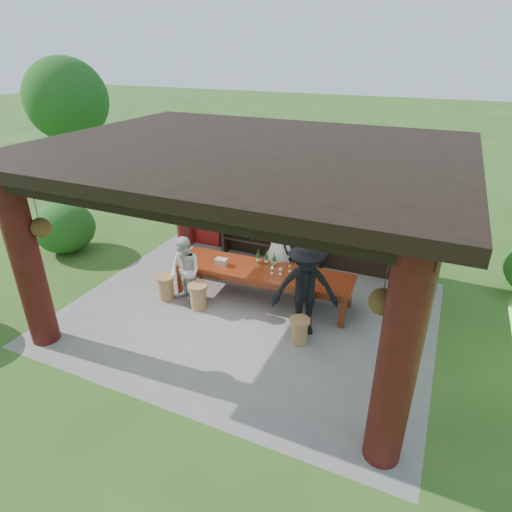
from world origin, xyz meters
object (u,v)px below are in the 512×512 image
at_px(tasting_table, 263,274).
at_px(guest_man, 305,289).
at_px(stool_far_left, 166,287).
at_px(wine_shelf, 272,218).
at_px(guest_woman, 185,272).
at_px(napkin_basket, 221,262).
at_px(stool_near_right, 299,330).
at_px(host, 277,250).
at_px(stool_near_left, 198,296).

distance_m(tasting_table, guest_man, 1.45).
height_order(tasting_table, stool_far_left, tasting_table).
xyz_separation_m(wine_shelf, stool_far_left, (-1.39, -2.69, -0.89)).
relative_size(guest_woman, napkin_basket, 5.88).
relative_size(stool_near_right, stool_far_left, 0.91).
xyz_separation_m(wine_shelf, napkin_basket, (-0.35, -2.01, -0.37)).
distance_m(wine_shelf, tasting_table, 2.01).
relative_size(stool_far_left, host, 0.29).
bearing_deg(host, stool_far_left, 34.99).
distance_m(host, napkin_basket, 1.26).
distance_m(wine_shelf, guest_man, 3.15).
bearing_deg(stool_near_left, guest_woman, 166.14).
xyz_separation_m(tasting_table, guest_woman, (-1.46, -0.78, 0.13)).
bearing_deg(stool_near_left, wine_shelf, 78.60).
bearing_deg(stool_near_right, guest_man, 95.56).
relative_size(stool_near_left, host, 0.30).
bearing_deg(napkin_basket, tasting_table, 9.72).
bearing_deg(stool_near_right, host, 124.04).
relative_size(stool_near_left, stool_near_right, 1.12).
height_order(stool_near_right, napkin_basket, napkin_basket).
height_order(host, guest_man, guest_man).
height_order(wine_shelf, host, wine_shelf).
height_order(stool_near_right, guest_man, guest_man).
relative_size(wine_shelf, napkin_basket, 10.34).
relative_size(tasting_table, stool_near_left, 6.87).
bearing_deg(stool_far_left, napkin_basket, 33.09).
xyz_separation_m(guest_woman, guest_man, (2.65, 0.03, 0.21)).
distance_m(wine_shelf, stool_near_right, 3.58).
xyz_separation_m(wine_shelf, guest_woman, (-0.89, -2.63, -0.42)).
bearing_deg(napkin_basket, stool_far_left, -146.91).
height_order(stool_near_left, stool_near_right, stool_near_left).
bearing_deg(stool_near_left, stool_near_right, -5.81).
bearing_deg(guest_man, napkin_basket, 141.65).
relative_size(stool_near_left, napkin_basket, 2.20).
xyz_separation_m(stool_near_right, stool_far_left, (-3.19, 0.27, 0.03)).
relative_size(wine_shelf, guest_woman, 1.76).
distance_m(guest_woman, guest_man, 2.66).
bearing_deg(wine_shelf, guest_man, -55.93).
xyz_separation_m(stool_near_left, host, (1.19, 1.47, 0.65)).
distance_m(stool_far_left, host, 2.58).
xyz_separation_m(wine_shelf, stool_near_right, (1.80, -2.96, -0.91)).
relative_size(wine_shelf, host, 1.40).
bearing_deg(guest_man, tasting_table, 125.09).
height_order(wine_shelf, stool_near_left, wine_shelf).
distance_m(stool_near_left, stool_near_right, 2.36).
distance_m(stool_near_right, guest_man, 0.78).
bearing_deg(napkin_basket, wine_shelf, 80.03).
xyz_separation_m(stool_near_right, guest_man, (-0.03, 0.35, 0.70)).
bearing_deg(stool_far_left, tasting_table, 23.07).
relative_size(stool_far_left, guest_man, 0.29).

